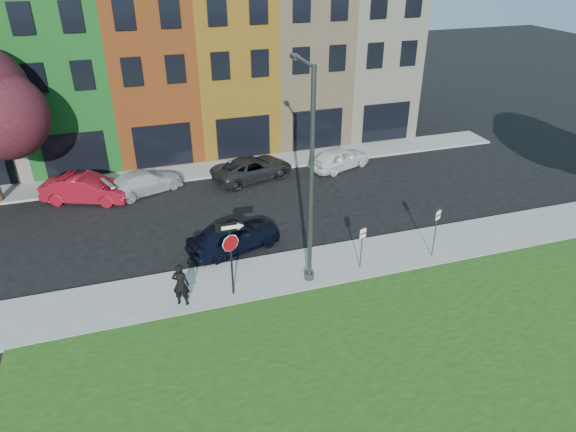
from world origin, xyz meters
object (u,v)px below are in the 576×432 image
object	(u,v)px
man	(181,284)
sedan_near	(234,236)
street_lamp	(310,180)
stop_sign	(231,245)

from	to	relation	value
man	sedan_near	distance (m)	4.44
sedan_near	street_lamp	bearing A→B (deg)	-160.05
man	sedan_near	size ratio (longest dim) A/B	0.39
man	street_lamp	size ratio (longest dim) A/B	0.21
sedan_near	street_lamp	xyz separation A→B (m)	(2.40, -3.17, 3.77)
man	stop_sign	bearing A→B (deg)	-155.68
stop_sign	street_lamp	distance (m)	3.85
stop_sign	street_lamp	xyz separation A→B (m)	(3.21, 0.24, 2.12)
stop_sign	street_lamp	size ratio (longest dim) A/B	0.37
stop_sign	man	size ratio (longest dim) A/B	1.78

